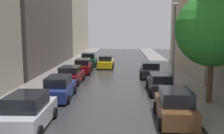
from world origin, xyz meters
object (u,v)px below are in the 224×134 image
object	(u,v)px
parked_car_left_fifth	(89,60)
taxi_midroad	(106,62)
parked_car_right_second	(160,83)
street_tree_right	(213,30)
parked_car_left_nearest	(28,112)
parked_car_left_second	(59,88)
parked_car_left_third	(71,75)
parked_car_right_third	(150,70)
parked_car_left_fourth	(83,66)
lamp_post_right	(174,37)
parked_car_right_nearest	(175,106)

from	to	relation	value
parked_car_left_fifth	taxi_midroad	xyz separation A→B (m)	(2.49, -1.69, -0.08)
parked_car_right_second	street_tree_right	world-z (taller)	street_tree_right
parked_car_left_nearest	parked_car_right_second	world-z (taller)	parked_car_left_nearest
parked_car_left_second	parked_car_left_third	xyz separation A→B (m)	(-0.30, 5.50, -0.03)
parked_car_left_nearest	parked_car_right_third	distance (m)	16.59
taxi_midroad	parked_car_left_nearest	bearing A→B (deg)	173.09
parked_car_right_second	taxi_midroad	size ratio (longest dim) A/B	0.96
parked_car_right_third	taxi_midroad	size ratio (longest dim) A/B	0.97
street_tree_right	parked_car_left_fourth	bearing A→B (deg)	130.02
parked_car_left_nearest	taxi_midroad	size ratio (longest dim) A/B	0.95
parked_car_right_second	lamp_post_right	bearing A→B (deg)	-25.60
parked_car_left_third	parked_car_right_nearest	distance (m)	12.59
parked_car_left_second	parked_car_right_nearest	size ratio (longest dim) A/B	1.02
parked_car_left_nearest	parked_car_left_second	distance (m)	5.71
parked_car_left_fourth	parked_car_left_nearest	bearing A→B (deg)	176.99
parked_car_left_fifth	parked_car_right_third	world-z (taller)	parked_car_left_fifth
parked_car_right_nearest	taxi_midroad	xyz separation A→B (m)	(-5.18, 20.02, -0.07)
parked_car_left_second	lamp_post_right	bearing A→B (deg)	-60.16
parked_car_left_second	parked_car_right_nearest	xyz separation A→B (m)	(7.49, -4.39, 0.05)
parked_car_right_third	street_tree_right	bearing A→B (deg)	-161.11
parked_car_left_second	taxi_midroad	distance (m)	15.80
parked_car_left_fourth	street_tree_right	bearing A→B (deg)	-142.62
parked_car_left_fourth	parked_car_right_nearest	xyz separation A→B (m)	(7.55, -15.85, 0.06)
parked_car_left_fifth	taxi_midroad	bearing A→B (deg)	-126.58
parked_car_left_nearest	parked_car_left_fourth	distance (m)	17.16
parked_car_right_nearest	street_tree_right	size ratio (longest dim) A/B	0.61
parked_car_left_fourth	parked_car_right_third	size ratio (longest dim) A/B	1.04
parked_car_left_fifth	parked_car_right_second	size ratio (longest dim) A/B	1.07
parked_car_left_fourth	parked_car_right_third	xyz separation A→B (m)	(7.55, -2.44, -0.01)
parked_car_left_second	parked_car_left_fourth	size ratio (longest dim) A/B	0.97
parked_car_right_second	parked_car_right_third	distance (m)	6.75
parked_car_left_third	parked_car_left_fifth	distance (m)	11.81
parked_car_left_third	lamp_post_right	xyz separation A→B (m)	(9.55, 0.20, 3.54)
parked_car_left_fifth	parked_car_right_nearest	distance (m)	23.02
taxi_midroad	parked_car_left_fourth	bearing A→B (deg)	150.11
parked_car_left_third	taxi_midroad	bearing A→B (deg)	-12.31
parked_car_left_fifth	street_tree_right	size ratio (longest dim) A/B	0.65
parked_car_left_nearest	taxi_midroad	world-z (taller)	parked_car_left_nearest
parked_car_left_third	parked_car_right_second	distance (m)	8.55
parked_car_left_nearest	street_tree_right	bearing A→B (deg)	-67.17
parked_car_left_third	parked_car_left_fourth	xyz separation A→B (m)	(0.24, 5.96, 0.01)
parked_car_left_second	street_tree_right	size ratio (longest dim) A/B	0.61
parked_car_left_nearest	street_tree_right	size ratio (longest dim) A/B	0.59
parked_car_left_second	lamp_post_right	world-z (taller)	lamp_post_right
parked_car_left_fifth	street_tree_right	world-z (taller)	street_tree_right
parked_car_left_fifth	parked_car_right_second	world-z (taller)	parked_car_left_fifth
street_tree_right	parked_car_right_second	bearing A→B (deg)	130.40
taxi_midroad	street_tree_right	size ratio (longest dim) A/B	0.63
taxi_midroad	lamp_post_right	world-z (taller)	lamp_post_right
parked_car_left_nearest	parked_car_right_second	distance (m)	11.15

